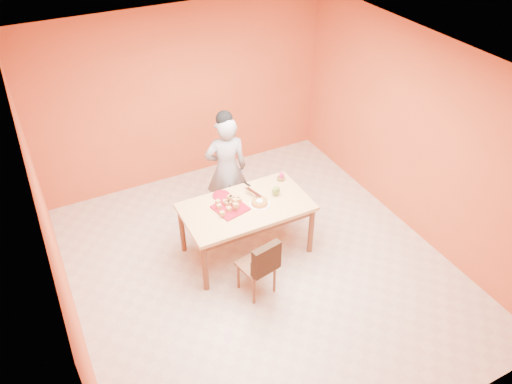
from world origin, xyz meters
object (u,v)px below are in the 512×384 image
person (226,170)px  egg_ornament (276,191)px  red_dinner_plate (221,195)px  checker_tin (281,179)px  dining_chair (257,265)px  pastry_platter (230,208)px  sponge_cake (260,202)px  dining_table (246,211)px  magenta_glass (282,176)px

person → egg_ornament: (0.35, -0.76, 0.02)m
red_dinner_plate → person: bearing=58.6°
person → checker_tin: size_ratio=14.92×
dining_chair → red_dinner_plate: dining_chair is taller
red_dinner_plate → egg_ornament: (0.63, -0.30, 0.06)m
person → pastry_platter: (-0.29, -0.75, -0.03)m
red_dinner_plate → checker_tin: checker_tin is taller
pastry_platter → red_dinner_plate: pastry_platter is taller
checker_tin → egg_ornament: bearing=-129.9°
dining_chair → egg_ornament: (0.64, 0.72, 0.39)m
sponge_cake → checker_tin: bearing=34.9°
egg_ornament → checker_tin: 0.36m
dining_table → magenta_glass: 0.76m
dining_table → red_dinner_plate: size_ratio=6.98×
pastry_platter → sponge_cake: 0.37m
person → pastry_platter: size_ratio=4.42×
checker_tin → sponge_cake: bearing=-145.1°
pastry_platter → magenta_glass: 0.92m
dining_chair → magenta_glass: 1.38m
red_dinner_plate → dining_chair: bearing=-90.4°
dining_table → checker_tin: checker_tin is taller
person → sponge_cake: (0.07, -0.84, -0.01)m
dining_chair → checker_tin: bearing=38.2°
egg_ornament → checker_tin: size_ratio=1.27×
pastry_platter → checker_tin: checker_tin is taller
egg_ornament → person: bearing=125.1°
sponge_cake → checker_tin: size_ratio=1.92×
person → sponge_cake: bearing=106.3°
pastry_platter → magenta_glass: (0.88, 0.27, 0.03)m
pastry_platter → magenta_glass: bearing=17.2°
magenta_glass → egg_ornament: bearing=-130.9°
egg_ornament → red_dinner_plate: bearing=164.8°
red_dinner_plate → magenta_glass: bearing=-1.5°
magenta_glass → checker_tin: (-0.02, -0.01, -0.03)m
sponge_cake → dining_chair: bearing=-119.5°
sponge_cake → magenta_glass: bearing=34.8°
dining_chair → sponge_cake: dining_chair is taller
pastry_platter → magenta_glass: magenta_glass is taller
person → sponge_cake: size_ratio=7.78×
pastry_platter → sponge_cake: bearing=-14.0°
sponge_cake → egg_ornament: bearing=16.0°
checker_tin → dining_chair: bearing=-131.2°
red_dinner_plate → egg_ornament: bearing=-25.8°
person → pastry_platter: person is taller
magenta_glass → dining_chair: bearing=-131.5°
dining_table → sponge_cake: size_ratio=7.74×
pastry_platter → egg_ornament: size_ratio=2.65×
dining_chair → person: 1.55m
dining_chair → checker_tin: dining_chair is taller
person → checker_tin: (0.57, -0.49, -0.03)m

